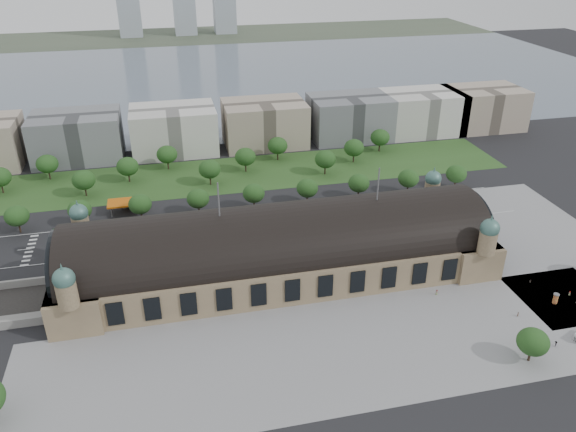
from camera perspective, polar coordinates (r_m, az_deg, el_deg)
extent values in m
plane|color=black|center=(201.48, -0.88, -5.86)|extent=(900.00, 900.00, 0.00)
cube|color=#947F5C|center=(198.25, -0.89, -4.41)|extent=(150.00, 40.00, 12.00)
cube|color=#947F5C|center=(197.91, -20.35, -6.42)|extent=(16.00, 43.00, 12.00)
cube|color=#947F5C|center=(220.03, 16.45, -2.18)|extent=(16.00, 43.00, 12.00)
cylinder|color=black|center=(195.15, -0.90, -2.91)|extent=(144.00, 37.60, 37.60)
cylinder|color=black|center=(194.90, -22.46, -4.60)|extent=(1.20, 32.00, 32.00)
cylinder|color=black|center=(219.22, 18.10, -0.17)|extent=(1.20, 32.00, 32.00)
cylinder|color=#947F5C|center=(211.05, -20.26, -1.03)|extent=(6.00, 6.00, 8.00)
sphere|color=#456F67|center=(208.64, -20.50, 0.30)|extent=(6.40, 6.40, 6.40)
cone|color=#456F67|center=(206.96, -20.68, 1.28)|extent=(1.00, 1.00, 2.50)
cylinder|color=#947F5C|center=(231.92, 14.39, 2.46)|extent=(6.00, 6.00, 8.00)
sphere|color=#456F67|center=(229.73, 14.55, 3.70)|extent=(6.40, 6.40, 6.40)
cone|color=#456F67|center=(228.21, 14.66, 4.62)|extent=(1.00, 1.00, 2.50)
cylinder|color=#947F5C|center=(175.20, -21.51, -7.44)|extent=(6.00, 6.00, 8.00)
sphere|color=#456F67|center=(172.29, -21.82, -5.93)|extent=(6.40, 6.40, 6.40)
cone|color=#456F67|center=(170.26, -22.05, -4.80)|extent=(1.00, 1.00, 2.50)
cylinder|color=#947F5C|center=(199.85, 19.59, -2.56)|extent=(6.00, 6.00, 8.00)
sphere|color=#456F67|center=(197.31, 19.83, -1.18)|extent=(6.40, 6.40, 6.40)
cone|color=#456F67|center=(195.53, 20.02, -0.15)|extent=(1.00, 1.00, 2.50)
cylinder|color=#59595B|center=(183.41, -7.07, 1.67)|extent=(0.50, 0.50, 12.00)
cylinder|color=#59595B|center=(195.59, 9.15, 3.22)|extent=(0.50, 0.50, 12.00)
cube|color=gray|center=(169.76, 5.73, -13.39)|extent=(190.00, 48.00, 0.12)
cube|color=gray|center=(241.48, 23.80, -2.37)|extent=(56.00, 100.00, 0.12)
cube|color=black|center=(231.49, -7.70, -1.37)|extent=(260.00, 26.00, 0.10)
cube|color=#2B4F1F|center=(281.23, -7.87, 4.02)|extent=(300.00, 45.00, 0.10)
cube|color=#C65A0B|center=(251.18, -16.30, 1.33)|extent=(14.00, 9.00, 0.70)
cube|color=#59595B|center=(257.75, -15.73, 1.33)|extent=(7.00, 5.00, 3.20)
cylinder|color=#59595B|center=(255.62, -17.43, 1.00)|extent=(0.50, 0.50, 4.40)
cylinder|color=#59595B|center=(254.74, -14.98, 1.26)|extent=(0.50, 0.50, 4.40)
cylinder|color=#59595B|center=(249.88, -17.50, 0.37)|extent=(0.50, 0.50, 4.40)
cylinder|color=#59595B|center=(248.98, -14.99, 0.63)|extent=(0.50, 0.50, 4.40)
cube|color=slate|center=(477.11, -8.61, 13.74)|extent=(700.00, 320.00, 0.08)
cube|color=#44513D|center=(672.87, -10.23, 17.58)|extent=(700.00, 120.00, 0.14)
cube|color=slate|center=(317.01, -20.62, 7.55)|extent=(45.00, 32.00, 24.00)
cube|color=silver|center=(313.76, -11.51, 8.57)|extent=(45.00, 32.00, 24.00)
cube|color=tan|center=(318.43, -2.40, 9.38)|extent=(45.00, 32.00, 24.00)
cube|color=slate|center=(330.67, 6.27, 9.93)|extent=(45.00, 32.00, 24.00)
cube|color=silver|center=(347.53, 13.43, 10.22)|extent=(45.00, 32.00, 24.00)
cube|color=tan|center=(366.52, 19.18, 10.34)|extent=(45.00, 32.00, 24.00)
cylinder|color=#2D2116|center=(250.99, -25.61, -1.07)|extent=(0.70, 0.70, 4.32)
ellipsoid|color=#1B4418|center=(248.75, -25.85, 0.00)|extent=(9.60, 9.60, 8.16)
cylinder|color=#2D2116|center=(246.21, -20.21, -0.52)|extent=(0.70, 0.70, 4.32)
ellipsoid|color=#1B4418|center=(243.93, -20.41, 0.58)|extent=(9.60, 9.60, 8.16)
cylinder|color=#2D2116|center=(243.71, -14.65, 0.06)|extent=(0.70, 0.70, 4.32)
ellipsoid|color=#1B4418|center=(241.41, -14.80, 1.17)|extent=(9.60, 9.60, 8.16)
cylinder|color=#2D2116|center=(243.56, -9.04, 0.64)|extent=(0.70, 0.70, 4.32)
ellipsoid|color=#1B4418|center=(241.26, -9.13, 1.76)|extent=(9.60, 9.60, 8.16)
cylinder|color=#2D2116|center=(245.77, -3.47, 1.21)|extent=(0.70, 0.70, 4.32)
ellipsoid|color=#1B4418|center=(243.48, -3.50, 2.32)|extent=(9.60, 9.60, 8.16)
cylinder|color=#2D2116|center=(250.27, 1.96, 1.75)|extent=(0.70, 0.70, 4.32)
ellipsoid|color=#1B4418|center=(248.02, 1.97, 2.85)|extent=(9.60, 9.60, 8.16)
cylinder|color=#2D2116|center=(256.94, 7.14, 2.25)|extent=(0.70, 0.70, 4.32)
ellipsoid|color=#1B4418|center=(254.75, 7.21, 3.33)|extent=(9.60, 9.60, 8.16)
cylinder|color=#2D2116|center=(265.62, 12.04, 2.71)|extent=(0.70, 0.70, 4.32)
ellipsoid|color=#1B4418|center=(263.51, 12.15, 3.75)|extent=(9.60, 9.60, 8.16)
cylinder|color=#2D2116|center=(276.12, 16.59, 3.12)|extent=(0.70, 0.70, 4.32)
ellipsoid|color=#1B4418|center=(274.09, 16.74, 4.12)|extent=(9.60, 9.60, 8.16)
cylinder|color=#2D2116|center=(291.70, -27.03, 2.52)|extent=(0.70, 0.70, 4.68)
cylinder|color=#2D2116|center=(298.19, -23.07, 3.88)|extent=(0.70, 0.70, 4.68)
ellipsoid|color=#1B4418|center=(296.17, -23.27, 4.89)|extent=(10.40, 10.40, 8.84)
cylinder|color=#2D2116|center=(273.17, -19.86, 2.38)|extent=(0.70, 0.70, 4.68)
ellipsoid|color=#1B4418|center=(270.96, -20.05, 3.47)|extent=(10.40, 10.40, 8.84)
cylinder|color=#2D2116|center=(282.16, -15.84, 3.79)|extent=(0.70, 0.70, 4.68)
ellipsoid|color=#1B4418|center=(280.01, -15.99, 4.86)|extent=(10.40, 10.40, 8.84)
cylinder|color=#2D2116|center=(292.60, -12.08, 5.10)|extent=(0.70, 0.70, 4.68)
ellipsoid|color=#1B4418|center=(290.53, -12.19, 6.14)|extent=(10.40, 10.40, 8.84)
cylinder|color=#2D2116|center=(271.08, -7.89, 3.63)|extent=(0.70, 0.70, 4.68)
ellipsoid|color=#1B4418|center=(268.85, -7.97, 4.75)|extent=(10.40, 10.40, 8.84)
cylinder|color=#2D2116|center=(283.97, -4.32, 4.95)|extent=(0.70, 0.70, 4.68)
ellipsoid|color=#1B4418|center=(281.84, -4.36, 6.03)|extent=(10.40, 10.40, 8.84)
cylinder|color=#2D2116|center=(298.00, -1.05, 6.14)|extent=(0.70, 0.70, 4.68)
ellipsoid|color=#1B4418|center=(295.97, -1.06, 7.17)|extent=(10.40, 10.40, 8.84)
cylinder|color=#2D2116|center=(280.79, 3.78, 4.70)|extent=(0.70, 0.70, 4.68)
ellipsoid|color=#1B4418|center=(278.63, 3.81, 5.79)|extent=(10.40, 10.40, 8.84)
cylinder|color=#2D2116|center=(296.92, 6.67, 5.87)|extent=(0.70, 0.70, 4.68)
ellipsoid|color=#1B4418|center=(294.88, 6.72, 6.90)|extent=(10.40, 10.40, 8.84)
cylinder|color=#2D2116|center=(313.84, 9.26, 6.90)|extent=(0.70, 0.70, 4.68)
ellipsoid|color=#1B4418|center=(311.91, 9.34, 7.88)|extent=(10.40, 10.40, 8.84)
cylinder|color=#2D2116|center=(178.11, 23.34, -12.85)|extent=(0.70, 0.70, 3.96)
ellipsoid|color=#1B4418|center=(175.20, 23.63, -11.63)|extent=(9.00, 9.00, 7.65)
imported|color=gray|center=(242.72, -22.43, -1.73)|extent=(4.76, 2.13, 1.52)
imported|color=black|center=(232.35, -21.19, -2.82)|extent=(5.51, 3.04, 1.46)
imported|color=maroon|center=(239.46, -8.71, -0.19)|extent=(5.66, 2.59, 1.61)
imported|color=#1C264F|center=(230.75, 2.27, -1.03)|extent=(4.09, 1.76, 1.38)
imported|color=#55575C|center=(238.28, 2.86, -0.06)|extent=(4.39, 1.58, 1.44)
imported|color=silver|center=(260.00, 16.69, 1.20)|extent=(5.01, 2.68, 1.34)
imported|color=black|center=(222.32, -20.57, -4.10)|extent=(5.24, 3.78, 1.64)
imported|color=maroon|center=(222.65, -21.32, -4.24)|extent=(5.25, 4.02, 1.33)
imported|color=#1B1741|center=(221.10, -18.25, -3.92)|extent=(4.67, 4.09, 1.29)
imported|color=#515558|center=(217.65, -18.31, -4.45)|extent=(4.38, 3.15, 1.39)
imported|color=#BCBCBE|center=(219.83, -15.09, -3.58)|extent=(5.00, 4.25, 1.62)
imported|color=#92959A|center=(216.82, -14.58, -4.00)|extent=(5.49, 4.69, 1.40)
imported|color=black|center=(216.55, -6.72, -3.28)|extent=(4.97, 3.58, 1.34)
imported|color=#AB381B|center=(226.29, -4.75, -1.48)|extent=(11.20, 3.48, 3.07)
imported|color=beige|center=(222.80, -3.32, -1.93)|extent=(10.89, 3.14, 3.00)
imported|color=beige|center=(231.77, 2.63, -0.61)|extent=(12.57, 3.83, 3.45)
cylinder|color=#CA4732|center=(205.61, 25.53, -7.61)|extent=(1.58, 1.58, 3.38)
cylinder|color=#59595B|center=(204.67, 25.63, -7.20)|extent=(1.91, 1.91, 0.28)
imported|color=gray|center=(196.62, 14.87, -7.51)|extent=(1.07, 0.79, 1.96)
imported|color=gray|center=(194.91, 22.33, -9.23)|extent=(0.65, 0.74, 1.70)
imported|color=gray|center=(213.39, 23.38, -6.09)|extent=(0.83, 0.82, 1.53)
imported|color=gray|center=(186.91, 25.54, -11.66)|extent=(1.21, 1.34, 1.97)
imported|color=gray|center=(212.19, 26.70, -7.03)|extent=(0.53, 0.86, 1.69)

